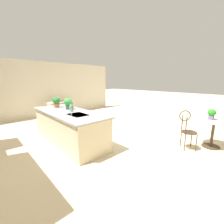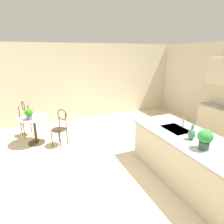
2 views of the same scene
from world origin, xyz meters
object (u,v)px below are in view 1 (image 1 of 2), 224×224
Objects in this scene: chair_by_island at (187,128)px; potted_plant_on_desk at (54,100)px; vase_on_counter at (71,107)px; writing_desk at (61,106)px; potted_plant_on_table at (212,114)px; bistro_table at (213,131)px; potted_plant_counter_far at (56,101)px; keyboard at (62,101)px; potted_plant_counter_near at (68,103)px.

chair_by_island is 4.58× the size of potted_plant_on_desk.
vase_on_counter is at bearing 165.85° from potted_plant_on_desk.
potted_plant_on_table is (-6.22, -1.49, 0.40)m from writing_desk.
chair_by_island is at bearing 54.72° from bistro_table.
potted_plant_on_desk reaches higher than writing_desk.
writing_desk is at bearing 13.48° from potted_plant_on_table.
keyboard is at bearing -27.78° from potted_plant_counter_far.
chair_by_island is at bearing -141.76° from vase_on_counter.
keyboard is 3.66m from vase_on_counter.
potted_plant_counter_far is (-2.52, 1.33, 0.36)m from keyboard.
vase_on_counter is at bearing 166.83° from potted_plant_counter_near.
potted_plant_counter_far is 1.50× the size of potted_plant_on_desk.
bistro_table is 0.76m from chair_by_island.
potted_plant_counter_near is (-3.05, 1.09, 0.60)m from writing_desk.
chair_by_island is at bearing -168.90° from potted_plant_on_desk.
potted_plant_counter_near is 0.98× the size of potted_plant_counter_far.
bistro_table is at bearing -125.28° from chair_by_island.
bistro_table is 3.52× the size of potted_plant_on_desk.
vase_on_counter is at bearing 41.39° from bistro_table.
keyboard is at bearing -20.47° from vase_on_counter.
potted_plant_counter_far is at bearing 34.49° from bistro_table.
vase_on_counter is at bearing 159.53° from keyboard.
potted_plant_counter_near is 0.37m from vase_on_counter.
chair_by_island is 3.10× the size of potted_plant_counter_near.
potted_plant_counter_near is at bearing 37.30° from bistro_table.
potted_plant_counter_far is 1.19× the size of vase_on_counter.
potted_plant_counter_far reaches higher than chair_by_island.
vase_on_counter is (2.82, 2.67, 0.13)m from potted_plant_on_table.
potted_plant_counter_near is at bearing 165.73° from potted_plant_on_desk.
writing_desk is 0.27m from keyboard.
potted_plant_on_desk is 0.79× the size of vase_on_counter.
potted_plant_on_desk reaches higher than keyboard.
bistro_table is 6.48m from keyboard.
vase_on_counter reaches higher than potted_plant_on_desk.
vase_on_counter reaches higher than bistro_table.
potted_plant_counter_far reaches higher than vase_on_counter.
potted_plant_on_table reaches higher than potted_plant_on_desk.
potted_plant_counter_near is (3.17, 2.59, 0.21)m from potted_plant_on_table.
potted_plant_counter_far is 2.55m from potted_plant_on_desk.
potted_plant_counter_far is (0.55, 0.13, 0.00)m from potted_plant_counter_near.
potted_plant_counter_far is (-2.50, 1.23, 0.61)m from writing_desk.
writing_desk is at bearing 12.46° from bistro_table.
chair_by_island reaches higher than bistro_table.
chair_by_island is at bearing -146.51° from potted_plant_counter_near.
chair_by_island is at bearing -172.44° from writing_desk.
potted_plant_on_desk reaches higher than bistro_table.
keyboard is 2.87m from potted_plant_counter_far.
potted_plant_counter_near reaches higher than potted_plant_on_table.
vase_on_counter is (-3.40, 1.18, 0.52)m from writing_desk.
chair_by_island is 3.20m from vase_on_counter.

